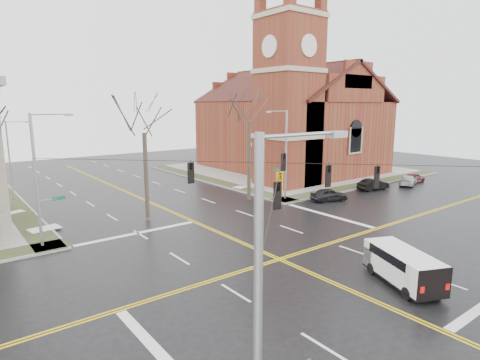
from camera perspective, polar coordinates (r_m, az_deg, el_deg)
ground at (r=26.11m, az=5.63°, el=-11.16°), size 120.00×120.00×0.00m
sidewalks at (r=26.08m, az=5.64°, el=-11.00°), size 80.00×80.00×0.17m
road_markings at (r=26.10m, az=5.63°, el=-11.14°), size 100.00×100.00×0.01m
church at (r=59.28m, az=6.96°, el=9.40°), size 24.28×27.48×27.50m
signal_pole_ne at (r=40.65m, az=6.37°, el=3.93°), size 2.75×0.22×9.00m
signal_pole_nw at (r=29.97m, az=-26.71°, el=0.44°), size 2.75×0.22×9.00m
signal_pole_sw at (r=9.40m, az=3.42°, el=-19.64°), size 2.75×0.22×9.00m
span_wires at (r=24.49m, az=5.90°, el=2.44°), size 23.02×23.02×0.03m
traffic_signals at (r=24.14m, az=6.95°, el=0.49°), size 8.21×8.26×1.30m
streetlight_north_a at (r=46.29m, az=-29.80°, el=2.80°), size 2.30×0.20×8.00m
cargo_van at (r=24.10m, az=21.88°, el=-10.97°), size 3.74×5.28×1.88m
parked_car_a at (r=41.85m, az=12.56°, el=-2.04°), size 4.13×2.67×1.31m
parked_car_b at (r=48.55m, az=18.44°, el=-0.60°), size 4.10×1.96×1.30m
parked_car_c at (r=53.03m, az=22.80°, el=-0.03°), size 4.45×3.07×1.20m
parked_car_d at (r=55.20m, az=23.50°, el=0.31°), size 3.52×1.44×1.20m
tree_nw_near at (r=34.23m, az=-13.50°, el=7.34°), size 4.00×4.00×10.86m
tree_ne at (r=39.58m, az=1.32°, el=9.10°), size 4.00×4.00×11.89m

